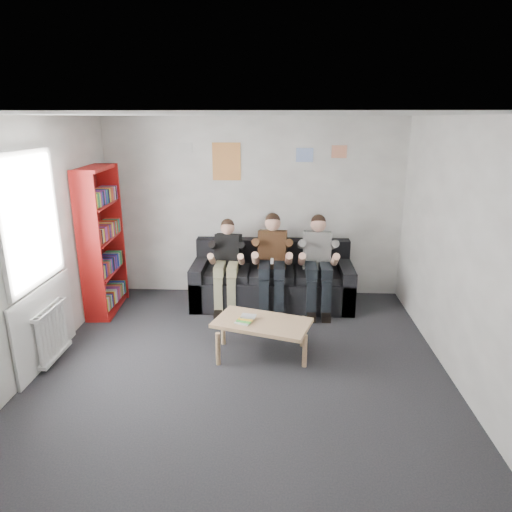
% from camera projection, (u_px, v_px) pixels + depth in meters
% --- Properties ---
extents(room_shell, '(5.00, 5.00, 5.00)m').
position_uv_depth(room_shell, '(240.00, 256.00, 4.55)').
color(room_shell, black).
rests_on(room_shell, ground).
extents(sofa, '(2.33, 0.95, 0.90)m').
position_uv_depth(sofa, '(272.00, 282.00, 6.81)').
color(sofa, black).
rests_on(sofa, ground).
extents(bookshelf, '(0.31, 0.92, 2.05)m').
position_uv_depth(bookshelf, '(102.00, 241.00, 6.35)').
color(bookshelf, maroon).
rests_on(bookshelf, ground).
extents(coffee_table, '(1.08, 0.59, 0.43)m').
position_uv_depth(coffee_table, '(262.00, 325.00, 5.26)').
color(coffee_table, tan).
rests_on(coffee_table, ground).
extents(game_cases, '(0.22, 0.21, 0.05)m').
position_uv_depth(game_cases, '(246.00, 319.00, 5.23)').
color(game_cases, silver).
rests_on(game_cases, coffee_table).
extents(person_left, '(0.37, 0.79, 1.28)m').
position_uv_depth(person_left, '(227.00, 264.00, 6.55)').
color(person_left, black).
rests_on(person_left, sofa).
extents(person_middle, '(0.41, 0.88, 1.37)m').
position_uv_depth(person_middle, '(272.00, 263.00, 6.50)').
color(person_middle, '#4E321A').
rests_on(person_middle, sofa).
extents(person_right, '(0.40, 0.87, 1.36)m').
position_uv_depth(person_right, '(318.00, 264.00, 6.47)').
color(person_right, silver).
rests_on(person_right, sofa).
extents(radiator, '(0.10, 0.64, 0.60)m').
position_uv_depth(radiator, '(52.00, 333.00, 5.14)').
color(radiator, white).
rests_on(radiator, ground).
extents(window, '(0.05, 1.30, 2.36)m').
position_uv_depth(window, '(38.00, 276.00, 4.95)').
color(window, white).
rests_on(window, room_shell).
extents(poster_large, '(0.42, 0.01, 0.55)m').
position_uv_depth(poster_large, '(227.00, 162.00, 6.75)').
color(poster_large, '#DAC54D').
rests_on(poster_large, room_shell).
extents(poster_blue, '(0.25, 0.01, 0.20)m').
position_uv_depth(poster_blue, '(305.00, 155.00, 6.66)').
color(poster_blue, '#4684EF').
rests_on(poster_blue, room_shell).
extents(poster_pink, '(0.22, 0.01, 0.18)m').
position_uv_depth(poster_pink, '(339.00, 152.00, 6.63)').
color(poster_pink, '#D54289').
rests_on(poster_pink, room_shell).
extents(poster_sign, '(0.20, 0.01, 0.14)m').
position_uv_depth(poster_sign, '(186.00, 148.00, 6.72)').
color(poster_sign, silver).
rests_on(poster_sign, room_shell).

